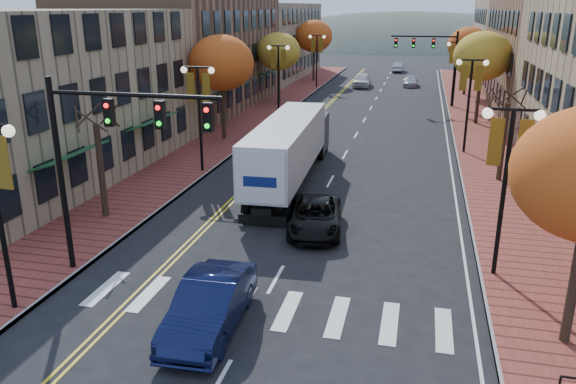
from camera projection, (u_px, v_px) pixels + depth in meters
The scene contains 28 objects.
ground at pixel (241, 342), 16.14m from camera, with size 200.00×200.00×0.00m, color black.
sidewalk_left at pixel (257, 118), 48.09m from camera, with size 4.00×85.00×0.15m, color brown.
sidewalk_right at pixel (477, 128), 44.16m from camera, with size 4.00×85.00×0.15m, color brown.
building_left_near at pixel (14, 97), 30.44m from camera, with size 12.00×22.00×9.00m, color #9E8966.
building_left_mid at pixel (183, 48), 51.36m from camera, with size 12.00×24.00×11.00m, color brown.
building_left_far at pixel (259, 41), 74.69m from camera, with size 12.00×26.00×9.50m, color #9E8966.
building_right_far at pixel (541, 37), 69.46m from camera, with size 15.00×20.00×11.00m, color #9E8966.
tree_left_a at pixel (101, 171), 24.78m from camera, with size 0.28×0.28×4.20m.
tree_left_b at pixel (221, 63), 38.55m from camera, with size 4.48×4.48×7.21m.
tree_left_c at pixel (279, 52), 53.45m from camera, with size 4.16×4.16×6.69m.
tree_left_d at pixel (314, 36), 69.90m from camera, with size 4.61×4.61×7.42m.
tree_right_b at pixel (503, 142), 30.09m from camera, with size 0.28×0.28×4.20m.
tree_right_c at pixel (483, 56), 43.85m from camera, with size 4.48×4.48×7.21m.
tree_right_d at pixel (469, 45), 58.68m from camera, with size 4.35×4.35×7.00m.
lamp_left_b at pixel (199, 98), 31.20m from camera, with size 1.96×0.36×6.05m.
lamp_left_c at pixel (278, 66), 47.82m from camera, with size 1.96×0.36×6.05m.
lamp_left_d at pixel (317, 51), 64.44m from camera, with size 1.96×0.36×6.05m.
lamp_right_a at pixel (508, 161), 18.69m from camera, with size 1.96×0.36×6.05m.
lamp_right_b at pixel (470, 88), 35.31m from camera, with size 1.96×0.36×6.05m.
lamp_right_c at pixel (456, 62), 51.93m from camera, with size 1.96×0.36×6.05m.
traffic_mast_near at pixel (107, 142), 18.55m from camera, with size 6.10×0.35×7.00m.
traffic_mast_far at pixel (435, 54), 52.17m from camera, with size 6.10×0.34×7.00m.
semi_truck at pixel (291, 144), 30.16m from camera, with size 2.86×14.53×3.61m.
navy_sedan at pixel (210, 305), 16.55m from camera, with size 1.69×4.85×1.60m, color #0D1234.
black_suv at pixel (315, 216), 23.95m from camera, with size 2.18×4.72×1.31m, color black.
car_far_white at pixel (362, 80), 66.61m from camera, with size 1.95×4.83×1.65m, color silver.
car_far_silver at pixel (411, 81), 67.25m from camera, with size 1.66×4.09×1.19m, color #A5A5AC.
car_far_oncoming at pixel (398, 67), 81.78m from camera, with size 1.39×3.97×1.31m, color #B8B7BF.
Camera 1 is at (4.53, -13.27, 9.19)m, focal length 35.00 mm.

